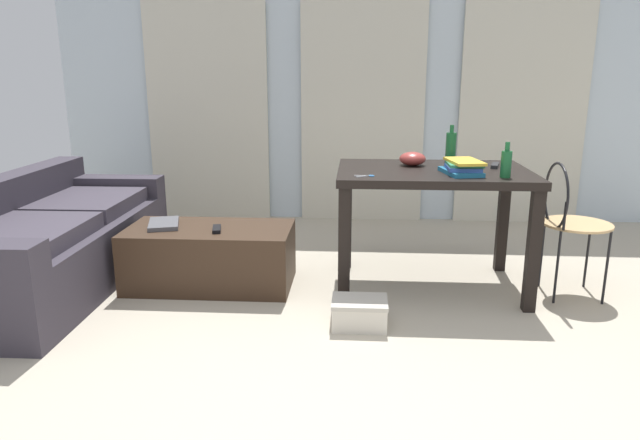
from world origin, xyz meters
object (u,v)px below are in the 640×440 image
object	(u,v)px
scissors	(367,176)
shoebox	(359,313)
tv_remote_on_table	(495,165)
coffee_table	(210,256)
craft_table	(433,187)
book_stack	(463,167)
bowl	(413,159)
wire_chair	(567,214)
bottle_near	(506,163)
couch	(48,243)
magazine	(164,224)
tv_remote_primary	(217,229)
bottle_far	(451,149)

from	to	relation	value
scissors	shoebox	xyz separation A→B (m)	(-0.03, -0.36, -0.71)
tv_remote_on_table	shoebox	xyz separation A→B (m)	(-0.86, -0.75, -0.72)
coffee_table	craft_table	xyz separation A→B (m)	(1.44, 0.06, 0.47)
book_stack	shoebox	world-z (taller)	book_stack
book_stack	shoebox	bearing A→B (deg)	-141.49
craft_table	shoebox	size ratio (longest dim) A/B	3.89
bowl	wire_chair	bearing A→B (deg)	-13.94
bowl	bottle_near	bearing A→B (deg)	-38.90
couch	magazine	world-z (taller)	couch
book_stack	scissors	xyz separation A→B (m)	(-0.58, -0.12, -0.04)
magazine	bottle_near	bearing A→B (deg)	-21.98
coffee_table	craft_table	bearing A→B (deg)	2.55
coffee_table	shoebox	xyz separation A→B (m)	(0.99, -0.58, -0.12)
bowl	tv_remote_primary	xyz separation A→B (m)	(-1.25, -0.28, -0.42)
couch	scissors	distance (m)	2.15
book_stack	tv_remote_on_table	size ratio (longest dim) A/B	1.97
tv_remote_primary	magazine	distance (m)	0.39
bottle_near	bowl	bearing A→B (deg)	141.10
tv_remote_on_table	shoebox	distance (m)	1.35
bowl	tv_remote_primary	world-z (taller)	bowl
wire_chair	bowl	size ratio (longest dim) A/B	4.96
coffee_table	scissors	xyz separation A→B (m)	(1.02, -0.21, 0.59)
craft_table	bottle_near	bearing A→B (deg)	-34.25
craft_table	bowl	size ratio (longest dim) A/B	6.98
bowl	magazine	distance (m)	1.69
tv_remote_primary	magazine	xyz separation A→B (m)	(-0.38, 0.10, 0.00)
bottle_far	shoebox	distance (m)	1.27
book_stack	coffee_table	bearing A→B (deg)	176.60
bowl	magazine	bearing A→B (deg)	-173.59
bottle_far	scissors	bearing A→B (deg)	-142.60
craft_table	magazine	bearing A→B (deg)	-178.74
scissors	tv_remote_primary	world-z (taller)	scissors
couch	magazine	distance (m)	0.77
tv_remote_primary	shoebox	bearing A→B (deg)	-41.12
craft_table	tv_remote_primary	size ratio (longest dim) A/B	7.54
coffee_table	bottle_far	distance (m)	1.72
bottle_near	book_stack	bearing A→B (deg)	156.29
tv_remote_on_table	magazine	size ratio (longest dim) A/B	0.56
shoebox	craft_table	bearing A→B (deg)	54.70
wire_chair	tv_remote_on_table	distance (m)	0.53
bowl	shoebox	bearing A→B (deg)	-113.05
craft_table	scissors	world-z (taller)	scissors
coffee_table	craft_table	world-z (taller)	craft_table
couch	coffee_table	world-z (taller)	couch
wire_chair	bottle_far	bearing A→B (deg)	161.87
bowl	tv_remote_on_table	xyz separation A→B (m)	(0.53, -0.03, -0.03)
coffee_table	scissors	bearing A→B (deg)	-11.87
book_stack	tv_remote_primary	size ratio (longest dim) A/B	2.05
craft_table	wire_chair	size ratio (longest dim) A/B	1.41
craft_table	book_stack	xyz separation A→B (m)	(0.15, -0.16, 0.15)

